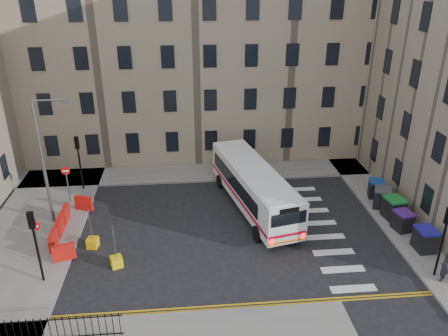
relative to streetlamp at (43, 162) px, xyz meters
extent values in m
plane|color=black|center=(13.00, -2.00, -4.34)|extent=(120.00, 120.00, 0.00)
cube|color=slate|center=(7.00, 6.60, -4.26)|extent=(36.00, 3.20, 0.15)
cube|color=slate|center=(22.00, 2.00, -4.26)|extent=(2.40, 26.00, 0.15)
cube|color=slate|center=(-1.00, -1.00, -4.26)|extent=(6.00, 22.00, 0.15)
cube|color=gray|center=(6.00, 13.50, 3.66)|extent=(38.00, 10.50, 16.00)
cylinder|color=black|center=(21.60, -7.50, -2.59)|extent=(0.12, 0.12, 3.20)
cylinder|color=black|center=(1.00, 4.50, -2.59)|extent=(0.12, 0.12, 3.20)
cube|color=black|center=(1.00, 4.50, -0.54)|extent=(0.28, 0.22, 0.90)
cylinder|color=black|center=(1.00, -6.00, -2.59)|extent=(0.12, 0.12, 3.20)
cube|color=black|center=(1.00, -6.00, -0.54)|extent=(0.28, 0.22, 0.90)
cylinder|color=#595B5E|center=(0.00, 0.00, -0.19)|extent=(0.20, 0.20, 8.00)
cube|color=#595B5E|center=(0.00, 0.00, 3.88)|extent=(0.50, 0.22, 0.14)
cylinder|color=#595B5E|center=(0.50, 2.50, -2.99)|extent=(0.08, 0.08, 2.40)
cube|color=red|center=(0.50, 2.50, -1.49)|extent=(0.60, 0.04, 0.60)
cylinder|color=#595B5E|center=(0.50, -4.50, -2.99)|extent=(0.08, 0.08, 2.40)
cube|color=red|center=(0.50, -4.50, -1.49)|extent=(0.60, 0.04, 0.60)
cube|color=red|center=(0.80, -3.00, -3.69)|extent=(0.25, 1.25, 1.00)
cube|color=red|center=(0.80, -1.50, -3.69)|extent=(0.25, 1.25, 1.00)
cube|color=red|center=(0.80, 0.00, -3.69)|extent=(0.25, 1.25, 1.00)
cube|color=red|center=(1.70, 1.30, -3.69)|extent=(1.26, 0.66, 1.00)
cube|color=red|center=(1.70, -4.30, -3.69)|extent=(1.26, 0.66, 1.00)
cube|color=black|center=(1.75, -10.20, -3.07)|extent=(7.80, 0.04, 0.04)
cube|color=white|center=(13.12, 0.81, -2.62)|extent=(4.76, 11.09, 2.46)
cube|color=black|center=(11.80, 1.01, -2.42)|extent=(1.95, 8.46, 0.98)
cube|color=black|center=(14.22, 1.56, -2.42)|extent=(1.95, 8.46, 0.98)
cube|color=black|center=(11.93, 6.09, -2.37)|extent=(2.12, 0.53, 1.08)
cube|color=black|center=(14.30, -4.48, -2.12)|extent=(2.12, 0.53, 0.79)
cube|color=#A20D23|center=(11.90, 0.53, -3.21)|extent=(2.36, 10.37, 0.18)
cube|color=#A20D23|center=(14.33, 1.08, -3.21)|extent=(2.36, 10.37, 0.18)
cube|color=#FF0C0C|center=(13.34, -4.71, -3.45)|extent=(0.22, 0.10, 0.39)
cube|color=#FF0C0C|center=(15.26, -4.28, -3.45)|extent=(0.22, 0.10, 0.39)
cylinder|color=black|center=(11.12, 4.09, -3.85)|extent=(0.48, 1.02, 0.98)
cylinder|color=black|center=(13.52, 4.62, -3.85)|extent=(0.48, 1.02, 0.98)
cylinder|color=black|center=(12.76, -3.20, -3.85)|extent=(0.48, 1.02, 0.98)
cylinder|color=black|center=(15.15, -2.67, -3.85)|extent=(0.48, 1.02, 0.98)
cube|color=black|center=(22.20, -5.21, -3.57)|extent=(1.07, 1.23, 1.24)
cube|color=navy|center=(22.20, -5.21, -2.88)|extent=(1.13, 1.28, 0.13)
cube|color=black|center=(21.91, -3.05, -3.62)|extent=(1.13, 1.25, 1.13)
cube|color=#431C6B|center=(21.91, -3.05, -3.00)|extent=(1.19, 1.30, 0.12)
cube|color=black|center=(21.96, -1.61, -3.54)|extent=(1.23, 1.37, 1.29)
cube|color=#186F2E|center=(21.96, -1.61, -2.83)|extent=(1.29, 1.43, 0.13)
cube|color=black|center=(21.83, -0.13, -3.57)|extent=(1.43, 1.50, 1.24)
cube|color=#3E3E41|center=(21.83, -0.13, -2.89)|extent=(1.50, 1.58, 0.13)
cube|color=black|center=(22.01, 1.30, -3.61)|extent=(1.23, 1.33, 1.15)
cube|color=navy|center=(22.01, 1.30, -2.98)|extent=(1.29, 1.39, 0.12)
imported|color=black|center=(21.76, -7.92, -3.33)|extent=(0.75, 0.71, 1.72)
cube|color=#F0B00D|center=(3.00, -2.96, -4.04)|extent=(0.71, 0.71, 0.60)
cube|color=yellow|center=(4.64, -4.97, -4.04)|extent=(0.78, 0.78, 0.60)
camera|label=1|loc=(8.71, -25.14, 10.65)|focal=35.00mm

